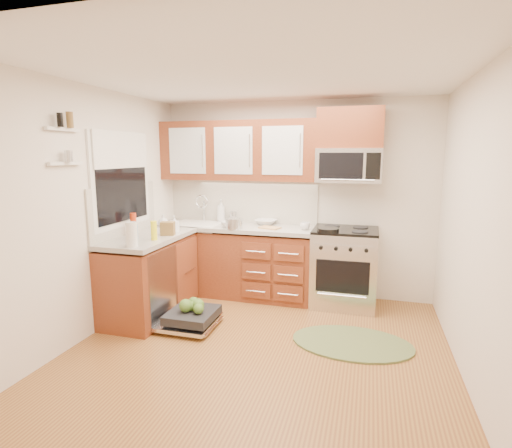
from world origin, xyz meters
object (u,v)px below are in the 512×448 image
(range, at_px, (344,267))
(paper_towel_roll, at_px, (132,235))
(bowl_a, at_px, (266,222))
(cup, at_px, (305,226))
(microwave, at_px, (349,165))
(cutting_board, at_px, (270,228))
(bowl_b, at_px, (230,224))
(sink, at_px, (197,233))
(skillet, at_px, (328,230))
(upper_cabinets, at_px, (238,151))
(dishwasher, at_px, (189,318))
(rug, at_px, (352,343))
(stock_pot, at_px, (234,223))

(range, height_order, paper_towel_roll, paper_towel_roll)
(bowl_a, height_order, cup, cup)
(microwave, relative_size, paper_towel_roll, 3.07)
(range, distance_m, cutting_board, 1.03)
(paper_towel_roll, xyz_separation_m, bowl_b, (0.58, 1.28, -0.09))
(bowl_a, relative_size, cup, 2.31)
(range, height_order, sink, range)
(microwave, distance_m, skillet, 0.84)
(range, height_order, cutting_board, range)
(upper_cabinets, relative_size, bowl_a, 7.58)
(bowl_b, bearing_deg, dishwasher, -97.64)
(microwave, distance_m, rug, 2.06)
(sink, relative_size, cutting_board, 2.47)
(dishwasher, bearing_deg, bowl_b, 82.36)
(upper_cabinets, xyz_separation_m, dishwasher, (-0.13, -1.27, -1.77))
(dishwasher, xyz_separation_m, paper_towel_roll, (-0.45, -0.30, 0.95))
(range, relative_size, skillet, 3.78)
(dishwasher, height_order, rug, dishwasher)
(upper_cabinets, height_order, microwave, upper_cabinets)
(sink, relative_size, rug, 0.53)
(skillet, bearing_deg, paper_towel_roll, -146.71)
(dishwasher, bearing_deg, microwave, 39.07)
(rug, height_order, paper_towel_roll, paper_towel_roll)
(cutting_board, xyz_separation_m, bowl_b, (-0.49, -0.07, 0.03))
(range, bearing_deg, cutting_board, -174.73)
(dishwasher, relative_size, cutting_board, 2.79)
(sink, xyz_separation_m, dishwasher, (0.39, -1.12, -0.70))
(dishwasher, distance_m, stock_pot, 1.29)
(dishwasher, xyz_separation_m, bowl_a, (0.51, 1.30, 0.86))
(sink, bearing_deg, microwave, 3.85)
(bowl_b, xyz_separation_m, cup, (0.93, 0.09, 0.01))
(rug, height_order, bowl_b, bowl_b)
(bowl_a, bearing_deg, range, -9.34)
(microwave, bearing_deg, sink, -176.15)
(upper_cabinets, height_order, stock_pot, upper_cabinets)
(range, bearing_deg, cup, -172.57)
(sink, height_order, bowl_a, bowl_a)
(range, height_order, cup, cup)
(microwave, bearing_deg, paper_towel_roll, -141.99)
(upper_cabinets, bearing_deg, range, -5.89)
(dishwasher, bearing_deg, range, 36.27)
(range, distance_m, microwave, 1.23)
(bowl_b, distance_m, cup, 0.93)
(microwave, height_order, skillet, microwave)
(skillet, xyz_separation_m, stock_pot, (-1.16, 0.04, 0.02))
(rug, distance_m, bowl_b, 2.04)
(range, distance_m, cup, 0.69)
(paper_towel_roll, distance_m, bowl_a, 1.87)
(skillet, relative_size, stock_pot, 1.18)
(microwave, height_order, sink, microwave)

